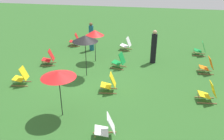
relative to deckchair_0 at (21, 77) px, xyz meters
The scene contains 16 objects.
ground_plane 3.01m from the deckchair_0, 113.65° to the left, with size 40.00×40.00×0.00m, color #2D6026.
deckchair_0 is the anchor object (origin of this frame).
deckchair_1 10.07m from the deckchair_0, 122.31° to the left, with size 0.54×0.80×0.83m.
deckchair_3 4.84m from the deckchair_0, 123.01° to the left, with size 0.63×0.84×0.83m.
deckchair_4 5.33m from the deckchair_0, 57.95° to the left, with size 0.63×0.85×0.83m.
deckchair_5 8.03m from the deckchair_0, 90.42° to the left, with size 0.54×0.80×0.83m.
deckchair_6 6.80m from the deckchair_0, 143.46° to the left, with size 0.60×0.83×0.83m.
deckchair_7 4.03m from the deckchair_0, 91.38° to the left, with size 0.55×0.80×0.83m.
deckchair_9 5.71m from the deckchair_0, behind, with size 0.60×0.83×0.83m.
deckchair_10 8.92m from the deckchair_0, 108.51° to the left, with size 0.51×0.78×0.83m.
deckchair_11 2.37m from the deckchair_0, behind, with size 0.64×0.85×0.83m.
umbrella_0 4.38m from the deckchair_0, 141.79° to the left, with size 1.00×1.00×1.79m.
umbrella_1 3.35m from the deckchair_0, 118.49° to the left, with size 1.21×1.21×2.03m.
umbrella_2 3.55m from the deckchair_0, 54.24° to the left, with size 1.21×1.21×1.76m.
person_0 5.40m from the deckchair_0, 159.19° to the left, with size 0.31×0.31×1.76m.
person_1 6.85m from the deckchair_0, 122.54° to the left, with size 0.43×0.43×1.84m.
Camera 1 is at (9.81, 3.05, 5.07)m, focal length 37.82 mm.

